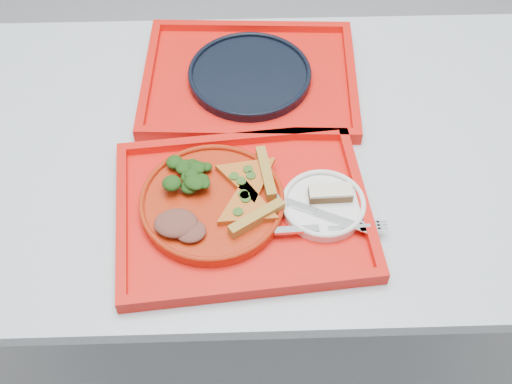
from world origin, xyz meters
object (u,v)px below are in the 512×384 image
tray_far (250,81)px  navy_plate (250,76)px  dinner_plate (212,203)px  dessert_bar (330,193)px  tray_main (243,212)px

tray_far → navy_plate: (0.00, 0.00, 0.01)m
tray_far → navy_plate: navy_plate is taller
tray_far → dinner_plate: size_ratio=1.73×
navy_plate → dessert_bar: bearing=-67.5°
tray_far → navy_plate: 0.01m
tray_main → dessert_bar: dessert_bar is taller
tray_far → dinner_plate: bearing=-99.9°
tray_far → navy_plate: size_ratio=1.73×
tray_main → tray_far: 0.35m
dinner_plate → navy_plate: bearing=77.4°
navy_plate → dessert_bar: size_ratio=3.30×
tray_main → navy_plate: 0.35m
navy_plate → dessert_bar: dessert_bar is taller
navy_plate → dessert_bar: (0.14, -0.33, 0.02)m
dinner_plate → dessert_bar: 0.21m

